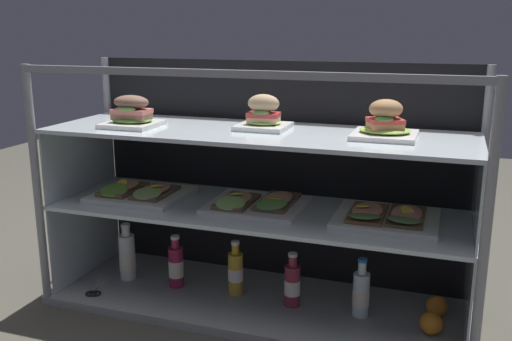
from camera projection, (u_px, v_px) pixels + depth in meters
The scene contains 21 objects.
ground_plane at pixel (256, 309), 2.13m from camera, with size 6.00×6.00×0.02m, color #4E4B40.
case_base_deck at pixel (256, 302), 2.12m from camera, with size 1.53×0.50×0.03m, color #989B9C.
case_frame at pixel (270, 171), 2.16m from camera, with size 1.53×0.50×0.89m.
riser_lower_tier at pixel (256, 256), 2.07m from camera, with size 1.47×0.44×0.34m.
shelf_lower_glass at pixel (256, 211), 2.03m from camera, with size 1.48×0.46×0.01m, color silver.
riser_upper_tier at pixel (256, 172), 2.00m from camera, with size 1.47×0.44×0.27m.
shelf_upper_glass at pixel (256, 133), 1.96m from camera, with size 1.48×0.46×0.01m, color silver.
plated_roll_sandwich_far_left at pixel (132, 115), 2.04m from camera, with size 0.19×0.19×0.11m.
plated_roll_sandwich_right_of_center at pixel (263, 116), 1.99m from camera, with size 0.17×0.17×0.12m.
plated_roll_sandwich_left_of_center at pixel (385, 124), 1.83m from camera, with size 0.20×0.20×0.12m.
open_sandwich_tray_near_left_corner at pixel (139, 192), 2.16m from camera, with size 0.34×0.30×0.06m.
open_sandwich_tray_near_right_corner at pixel (257, 203), 2.04m from camera, with size 0.34×0.30×0.05m.
open_sandwich_tray_right_of_center at pixel (386, 216), 1.89m from camera, with size 0.34×0.30×0.05m.
juice_bottle_near_post at pixel (127, 257), 2.26m from camera, with size 0.06×0.06×0.23m.
juice_bottle_back_right at pixel (176, 265), 2.20m from camera, with size 0.06×0.06×0.21m.
juice_bottle_back_left at pixel (236, 272), 2.14m from camera, with size 0.06×0.06×0.21m.
juice_bottle_front_fourth at pixel (292, 284), 2.05m from camera, with size 0.06×0.06×0.20m.
juice_bottle_back_center at pixel (361, 294), 1.97m from camera, with size 0.06×0.06×0.21m.
orange_fruit_beside_bottles at pixel (431, 323), 1.86m from camera, with size 0.07×0.07×0.07m, color orange.
orange_fruit_near_left_post at pixel (437, 306), 1.98m from camera, with size 0.07×0.07×0.07m, color orange.
kitchen_scissors at pixel (95, 292), 2.16m from camera, with size 0.10×0.16×0.01m.
Camera 1 is at (0.63, -1.83, 1.01)m, focal length 39.94 mm.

